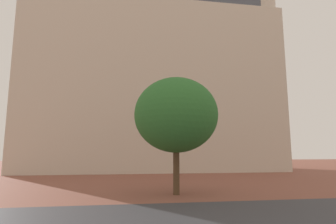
{
  "coord_description": "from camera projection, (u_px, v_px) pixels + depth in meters",
  "views": [
    {
      "loc": [
        -1.44,
        0.37,
        2.22
      ],
      "look_at": [
        0.3,
        11.59,
        3.89
      ],
      "focal_mm": 28.59,
      "sensor_mm": 36.0,
      "label": 1
    }
  ],
  "objects": [
    {
      "name": "ground_plane",
      "position": [
        166.0,
        216.0,
        9.31
      ],
      "size": [
        120.0,
        120.0,
        0.0
      ],
      "primitive_type": "plane",
      "color": "brown"
    },
    {
      "name": "landmark_building",
      "position": [
        150.0,
        77.0,
        33.59
      ],
      "size": [
        29.46,
        11.19,
        34.17
      ],
      "color": "beige",
      "rests_on": "ground_plane"
    },
    {
      "name": "tree_curb_far",
      "position": [
        176.0,
        115.0,
        14.4
      ],
      "size": [
        4.49,
        4.49,
        6.18
      ],
      "color": "#4C3823",
      "rests_on": "ground_plane"
    }
  ]
}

